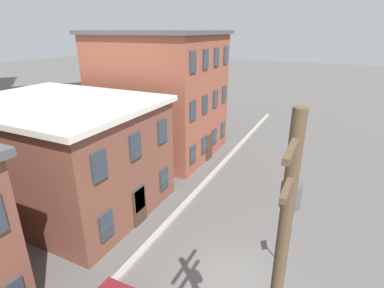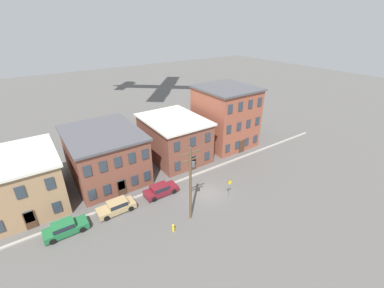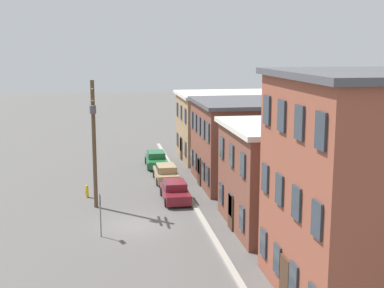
{
  "view_description": "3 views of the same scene",
  "coord_description": "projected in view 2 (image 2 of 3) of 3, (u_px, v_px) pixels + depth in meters",
  "views": [
    {
      "loc": [
        -10.0,
        -2.96,
        10.34
      ],
      "look_at": [
        1.49,
        2.61,
        5.45
      ],
      "focal_mm": 28.0,
      "sensor_mm": 36.0,
      "label": 1
    },
    {
      "loc": [
        -17.16,
        -21.32,
        20.67
      ],
      "look_at": [
        0.62,
        4.65,
        5.16
      ],
      "focal_mm": 24.0,
      "sensor_mm": 36.0,
      "label": 2
    },
    {
      "loc": [
        32.87,
        -1.77,
        11.34
      ],
      "look_at": [
        -0.18,
        3.8,
        5.17
      ],
      "focal_mm": 50.0,
      "sensor_mm": 36.0,
      "label": 3
    }
  ],
  "objects": [
    {
      "name": "caution_sign",
      "position": [
        230.0,
        186.0,
        32.12
      ],
      "size": [
        0.84,
        0.08,
        2.73
      ],
      "color": "slate",
      "rests_on": "ground_plane"
    },
    {
      "name": "car_tan",
      "position": [
        117.0,
        206.0,
        30.19
      ],
      "size": [
        4.4,
        1.92,
        1.43
      ],
      "color": "tan",
      "rests_on": "ground_plane"
    },
    {
      "name": "fire_hydrant",
      "position": [
        173.0,
        228.0,
        27.46
      ],
      "size": [
        0.24,
        0.34,
        0.96
      ],
      "color": "yellow",
      "rests_on": "ground_plane"
    },
    {
      "name": "apartment_corner",
      "position": [
        21.0,
        182.0,
        30.13
      ],
      "size": [
        8.68,
        9.98,
        6.69
      ],
      "color": "#9E7A56",
      "rests_on": "ground_plane"
    },
    {
      "name": "kerb_strip",
      "position": [
        189.0,
        177.0,
        36.9
      ],
      "size": [
        56.0,
        0.36,
        0.16
      ],
      "primitive_type": "cube",
      "color": "#9E998E",
      "rests_on": "ground_plane"
    },
    {
      "name": "car_green",
      "position": [
        65.0,
        228.0,
        27.11
      ],
      "size": [
        4.4,
        1.92,
        1.43
      ],
      "color": "#1E6638",
      "rests_on": "ground_plane"
    },
    {
      "name": "apartment_midblock",
      "position": [
        105.0,
        154.0,
        35.97
      ],
      "size": [
        9.51,
        11.9,
        6.94
      ],
      "color": "brown",
      "rests_on": "ground_plane"
    },
    {
      "name": "car_maroon",
      "position": [
        160.0,
        189.0,
        33.13
      ],
      "size": [
        4.4,
        1.92,
        1.43
      ],
      "color": "maroon",
      "rests_on": "ground_plane"
    },
    {
      "name": "apartment_far",
      "position": [
        174.0,
        138.0,
        41.37
      ],
      "size": [
        8.55,
        11.16,
        6.58
      ],
      "color": "brown",
      "rests_on": "ground_plane"
    },
    {
      "name": "utility_pole",
      "position": [
        191.0,
        181.0,
        27.34
      ],
      "size": [
        2.4,
        0.44,
        9.04
      ],
      "color": "brown",
      "rests_on": "ground_plane"
    },
    {
      "name": "apartment_annex",
      "position": [
        225.0,
        116.0,
        45.1
      ],
      "size": [
        9.07,
        9.65,
        10.3
      ],
      "color": "brown",
      "rests_on": "ground_plane"
    },
    {
      "name": "ground_plane",
      "position": [
        208.0,
        193.0,
        33.61
      ],
      "size": [
        200.0,
        200.0,
        0.0
      ],
      "primitive_type": "plane",
      "color": "#565451"
    }
  ]
}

